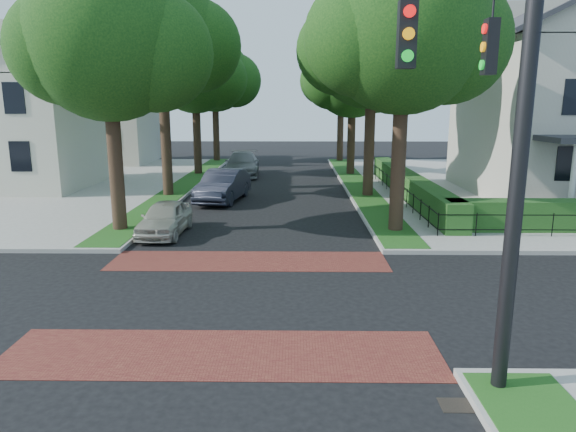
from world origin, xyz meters
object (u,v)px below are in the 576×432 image
(traffic_signal, at_px, (505,124))
(parked_car_middle, at_px, (223,186))
(parked_car_front, at_px, (165,218))
(parked_car_rear, at_px, (242,164))

(traffic_signal, height_order, parked_car_middle, traffic_signal)
(traffic_signal, bearing_deg, parked_car_front, 127.41)
(traffic_signal, distance_m, parked_car_front, 14.54)
(parked_car_rear, bearing_deg, parked_car_front, -96.97)
(parked_car_front, distance_m, parked_car_rear, 17.25)
(parked_car_front, height_order, parked_car_middle, parked_car_middle)
(parked_car_middle, distance_m, parked_car_rear, 9.97)
(traffic_signal, height_order, parked_car_front, traffic_signal)
(parked_car_rear, bearing_deg, traffic_signal, -78.40)
(parked_car_middle, xyz_separation_m, parked_car_rear, (0.00, 9.97, 0.01))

